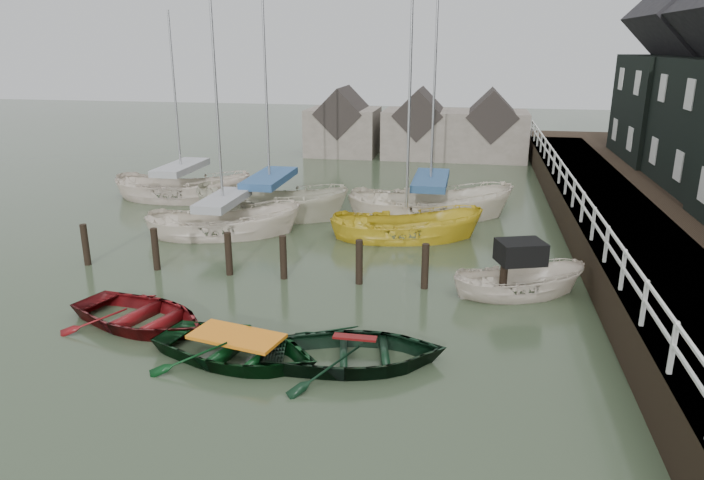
% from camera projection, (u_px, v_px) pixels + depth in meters
% --- Properties ---
extents(ground, '(120.00, 120.00, 0.00)m').
position_uv_depth(ground, '(295.00, 321.00, 16.67)').
color(ground, '#2F3C26').
rests_on(ground, ground).
extents(pier, '(3.04, 32.00, 2.70)m').
position_uv_depth(pier, '(603.00, 216.00, 24.13)').
color(pier, black).
rests_on(pier, ground).
extents(mooring_pilings, '(13.72, 0.22, 1.80)m').
position_uv_depth(mooring_pilings, '(286.00, 264.00, 19.53)').
color(mooring_pilings, black).
rests_on(mooring_pilings, ground).
extents(far_sheds, '(14.00, 4.08, 4.39)m').
position_uv_depth(far_sheds, '(417.00, 128.00, 40.33)').
color(far_sheds, '#665B51').
rests_on(far_sheds, ground).
extents(rowboat_red, '(4.80, 4.04, 0.85)m').
position_uv_depth(rowboat_red, '(142.00, 325.00, 16.41)').
color(rowboat_red, '#600D10').
rests_on(rowboat_red, ground).
extents(rowboat_green, '(4.64, 3.75, 0.85)m').
position_uv_depth(rowboat_green, '(238.00, 360.00, 14.63)').
color(rowboat_green, black).
rests_on(rowboat_green, ground).
extents(rowboat_dkgreen, '(4.75, 3.82, 0.88)m').
position_uv_depth(rowboat_dkgreen, '(355.00, 364.00, 14.44)').
color(rowboat_dkgreen, black).
rests_on(rowboat_dkgreen, ground).
extents(motorboat, '(4.23, 2.71, 2.37)m').
position_uv_depth(motorboat, '(518.00, 292.00, 18.34)').
color(motorboat, beige).
rests_on(motorboat, ground).
extents(sailboat_a, '(6.29, 3.90, 11.17)m').
position_uv_depth(sailboat_a, '(225.00, 233.00, 24.14)').
color(sailboat_a, beige).
rests_on(sailboat_a, ground).
extents(sailboat_b, '(7.30, 3.51, 10.80)m').
position_uv_depth(sailboat_b, '(271.00, 214.00, 26.93)').
color(sailboat_b, beige).
rests_on(sailboat_b, ground).
extents(sailboat_c, '(6.05, 3.28, 10.66)m').
position_uv_depth(sailboat_c, '(406.00, 238.00, 23.73)').
color(sailboat_c, gold).
rests_on(sailboat_c, ground).
extents(sailboat_d, '(7.28, 3.80, 11.77)m').
position_uv_depth(sailboat_d, '(429.00, 216.00, 26.63)').
color(sailboat_d, beige).
rests_on(sailboat_d, ground).
extents(sailboat_e, '(6.74, 2.69, 9.73)m').
position_uv_depth(sailboat_e, '(183.00, 198.00, 29.61)').
color(sailboat_e, beige).
rests_on(sailboat_e, ground).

